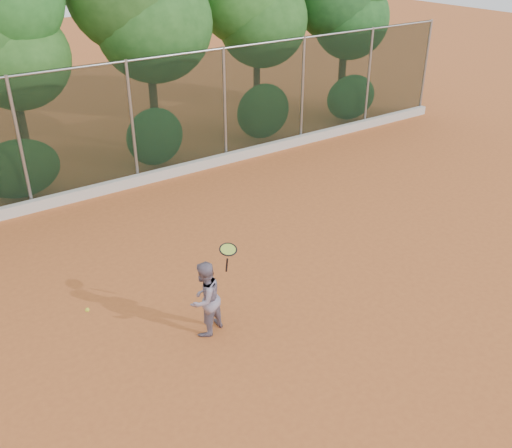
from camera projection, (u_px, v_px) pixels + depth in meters
ground at (284, 298)px, 11.43m from camera, size 80.00×80.00×0.00m
concrete_curb at (141, 179)px, 16.31m from camera, size 24.00×0.20×0.30m
tennis_player at (205, 299)px, 10.16m from camera, size 0.87×0.78×1.46m
chainlink_fence at (132, 120)px, 15.64m from camera, size 24.09×0.09×3.50m
foliage_backdrop at (74, 16)px, 15.61m from camera, size 23.70×3.63×7.55m
tennis_racket at (228, 251)px, 9.84m from camera, size 0.39×0.39×0.57m
tennis_ball_in_flight at (87, 310)px, 8.57m from camera, size 0.07×0.07×0.07m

